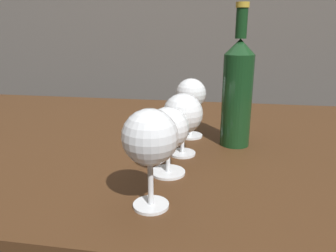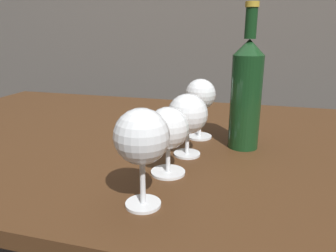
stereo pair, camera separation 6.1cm
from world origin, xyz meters
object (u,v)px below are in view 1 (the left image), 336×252
wine_glass_merlot (150,139)px  wine_glass_white (168,130)px  wine_glass_cabernet (191,95)px  wine_glass_amber (183,115)px

wine_glass_merlot → wine_glass_white: size_ratio=1.20×
wine_glass_merlot → wine_glass_cabernet: (0.03, 0.36, -0.00)m
wine_glass_white → wine_glass_amber: 0.11m
wine_glass_white → wine_glass_amber: bearing=81.8°
wine_glass_white → wine_glass_cabernet: wine_glass_cabernet is taller
wine_glass_white → wine_glass_amber: wine_glass_amber is taller
wine_glass_merlot → wine_glass_cabernet: wine_glass_merlot is taller
wine_glass_amber → wine_glass_merlot: bearing=-95.3°
wine_glass_merlot → wine_glass_cabernet: size_ratio=1.05×
wine_glass_merlot → wine_glass_white: wine_glass_merlot is taller
wine_glass_white → wine_glass_cabernet: bearing=85.2°
wine_glass_white → wine_glass_amber: size_ratio=0.96×
wine_glass_white → wine_glass_cabernet: size_ratio=0.87×
wine_glass_amber → wine_glass_cabernet: size_ratio=0.91×
wine_glass_amber → wine_glass_cabernet: wine_glass_cabernet is taller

